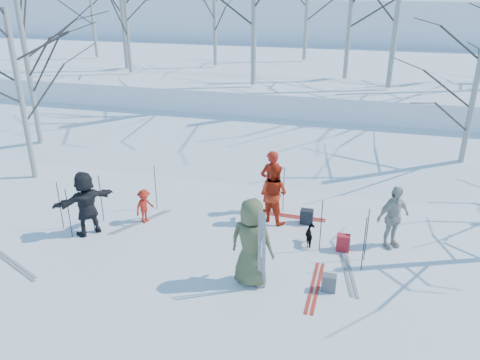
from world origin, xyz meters
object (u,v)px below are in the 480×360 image
(skier_red_north, at_px, (271,182))
(skier_redor_behind, at_px, (274,193))
(skier_cream_east, at_px, (393,217))
(skier_red_seated, at_px, (145,206))
(backpack_red, at_px, (343,243))
(backpack_grey, at_px, (329,283))
(dog, at_px, (311,236))
(skier_olive_center, at_px, (251,242))
(backpack_dark, at_px, (307,217))
(skier_grey_west, at_px, (86,203))

(skier_red_north, height_order, skier_redor_behind, skier_red_north)
(skier_red_north, xyz_separation_m, skier_cream_east, (3.25, -1.13, -0.10))
(skier_red_seated, relative_size, backpack_red, 2.27)
(skier_red_seated, distance_m, backpack_red, 5.30)
(backpack_red, height_order, backpack_grey, backpack_red)
(dog, bearing_deg, skier_redor_behind, -55.88)
(skier_olive_center, xyz_separation_m, backpack_dark, (0.81, 3.01, -0.79))
(skier_redor_behind, distance_m, skier_cream_east, 3.09)
(skier_grey_west, bearing_deg, backpack_grey, 118.38)
(skier_redor_behind, bearing_deg, skier_red_north, -41.98)
(skier_red_seated, height_order, dog, skier_red_seated)
(dog, bearing_deg, skier_red_north, -63.81)
(backpack_grey, bearing_deg, skier_olive_center, -176.00)
(skier_redor_behind, relative_size, backpack_dark, 4.14)
(dog, bearing_deg, backpack_red, 159.26)
(skier_grey_west, bearing_deg, skier_redor_behind, 149.60)
(backpack_grey, bearing_deg, skier_grey_west, 171.90)
(skier_grey_west, bearing_deg, skier_red_seated, 166.41)
(dog, xyz_separation_m, backpack_red, (0.80, -0.09, -0.03))
(skier_cream_east, height_order, backpack_dark, skier_cream_east)
(skier_red_seated, bearing_deg, backpack_red, -71.53)
(skier_redor_behind, height_order, skier_cream_east, skier_redor_behind)
(skier_redor_behind, relative_size, skier_red_seated, 1.74)
(skier_cream_east, height_order, backpack_red, skier_cream_east)
(skier_red_north, height_order, skier_grey_west, skier_red_north)
(skier_redor_behind, bearing_deg, skier_red_seated, 43.73)
(skier_red_north, xyz_separation_m, dog, (1.35, -1.56, -0.67))
(dog, xyz_separation_m, backpack_grey, (0.61, -1.81, -0.05))
(backpack_red, bearing_deg, dog, 173.83)
(skier_olive_center, distance_m, dog, 2.32)
(skier_cream_east, xyz_separation_m, backpack_red, (-1.10, -0.51, -0.59))
(skier_red_north, height_order, skier_red_seated, skier_red_north)
(skier_red_north, bearing_deg, skier_grey_west, -9.89)
(skier_olive_center, xyz_separation_m, backpack_red, (1.85, 1.84, -0.78))
(skier_olive_center, height_order, backpack_grey, skier_olive_center)
(skier_red_north, xyz_separation_m, skier_red_seated, (-3.15, -1.53, -0.43))
(backpack_red, distance_m, backpack_dark, 1.57)
(skier_red_north, xyz_separation_m, backpack_red, (2.14, -1.65, -0.70))
(skier_cream_east, bearing_deg, backpack_grey, -159.95)
(skier_olive_center, distance_m, backpack_red, 2.72)
(skier_olive_center, height_order, skier_grey_west, skier_olive_center)
(backpack_grey, bearing_deg, skier_redor_behind, 121.89)
(skier_olive_center, relative_size, skier_grey_west, 1.15)
(backpack_grey, relative_size, backpack_dark, 0.95)
(skier_red_north, distance_m, skier_grey_west, 4.95)
(dog, xyz_separation_m, backpack_dark, (-0.25, 1.08, -0.04))
(skier_redor_behind, bearing_deg, backpack_red, 178.34)
(backpack_red, bearing_deg, skier_olive_center, -135.12)
(backpack_red, bearing_deg, backpack_grey, -96.15)
(skier_olive_center, xyz_separation_m, skier_redor_behind, (-0.09, 2.92, -0.16))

